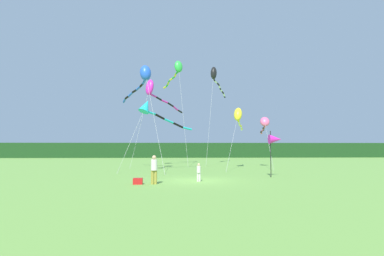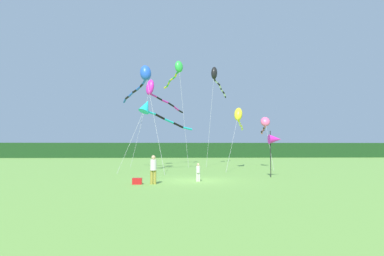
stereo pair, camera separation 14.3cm
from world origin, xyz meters
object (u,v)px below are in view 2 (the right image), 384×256
person_child (198,171)px  kite_cyan (150,109)px  person_adult (153,168)px  kite_rainbow (265,123)px  kite_yellow (239,116)px  kite_magenta (153,90)px  cooler_box (137,181)px  kite_green (178,69)px  banner_flag_pole (275,140)px  kite_blue (144,76)px  kite_black (216,76)px

person_child → kite_cyan: kite_cyan is taller
person_adult → kite_rainbow: kite_rainbow is taller
kite_yellow → kite_magenta: (-9.02, 3.32, 3.18)m
kite_rainbow → kite_magenta: (-12.19, 1.74, 3.78)m
cooler_box → kite_magenta: 18.58m
kite_magenta → kite_green: 4.02m
kite_yellow → kite_cyan: 9.35m
banner_flag_pole → kite_cyan: (-9.58, 6.04, 2.93)m
kite_rainbow → kite_blue: 13.99m
person_child → kite_magenta: kite_magenta is taller
person_adult → banner_flag_pole: bearing=24.8°
kite_cyan → kite_black: 13.10m
banner_flag_pole → kite_rainbow: 11.36m
banner_flag_pole → kite_black: kite_black is taller
banner_flag_pole → kite_yellow: 9.76m
kite_magenta → kite_rainbow: bearing=-8.1°
kite_cyan → cooler_box: bearing=-89.0°
kite_rainbow → kite_cyan: bearing=-157.7°
kite_yellow → kite_blue: 10.45m
kite_cyan → kite_black: bearing=53.5°
kite_cyan → kite_yellow: bearing=20.7°
banner_flag_pole → kite_magenta: (-9.86, 12.67, 5.84)m
cooler_box → kite_yellow: bearing=57.1°
kite_rainbow → kite_magenta: bearing=171.9°
person_child → kite_magenta: bearing=105.0°
kite_cyan → kite_black: (7.14, 9.64, 5.26)m
kite_blue → kite_cyan: bearing=-2.5°
kite_magenta → kite_black: 8.34m
kite_yellow → kite_cyan: bearing=-159.3°
kite_rainbow → kite_green: size_ratio=0.66×
banner_flag_pole → kite_rainbow: size_ratio=0.41×
kite_magenta → kite_yellow: bearing=-20.2°
kite_rainbow → kite_yellow: (-3.17, -1.58, 0.59)m
banner_flag_pole → kite_rainbow: (2.33, 10.93, 2.06)m
person_child → cooler_box: bearing=-160.1°
kite_blue → person_child: bearing=-62.9°
kite_rainbow → person_child: bearing=-120.9°
person_child → cooler_box: size_ratio=2.09×
banner_flag_pole → kite_yellow: (-0.84, 9.35, 2.66)m
kite_rainbow → kite_cyan: (-11.92, -4.89, 0.86)m
cooler_box → kite_cyan: bearing=91.0°
cooler_box → kite_blue: 13.13m
kite_black → kite_blue: bearing=-128.8°
kite_yellow → kite_green: (-6.29, 4.47, 5.90)m
kite_rainbow → kite_yellow: kite_yellow is taller
banner_flag_pole → kite_green: (-7.13, 13.82, 8.56)m
person_adult → kite_rainbow: size_ratio=0.21×
cooler_box → banner_flag_pole: banner_flag_pole is taller
kite_yellow → kite_green: 9.71m
kite_black → banner_flag_pole: bearing=-81.1°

